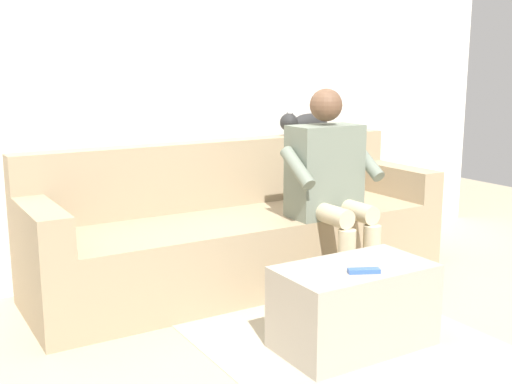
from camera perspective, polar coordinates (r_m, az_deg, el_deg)
name	(u,v)px	position (r m, az deg, el deg)	size (l,w,h in m)	color
ground_plane	(309,320)	(3.36, 4.83, -11.47)	(8.00, 8.00, 0.00)	tan
back_wall	(203,66)	(4.12, -4.78, 11.26)	(4.85, 0.06, 2.59)	silver
couch	(241,235)	(3.84, -1.39, -3.91)	(2.54, 0.75, 0.84)	#9E896B
coffee_table	(354,306)	(3.03, 8.80, -10.15)	(0.73, 0.41, 0.40)	#A89E8E
person_solo_seated	(330,179)	(3.68, 6.71, 1.19)	(0.57, 0.50, 1.17)	slate
cat_on_backrest	(304,123)	(4.28, 4.38, 6.19)	(0.52, 0.12, 0.15)	black
remote_blue	(364,271)	(2.87, 9.71, -7.01)	(0.14, 0.04, 0.02)	#3860B7
floor_rug	(335,335)	(3.20, 7.15, -12.66)	(1.29, 1.75, 0.01)	#B7AD93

